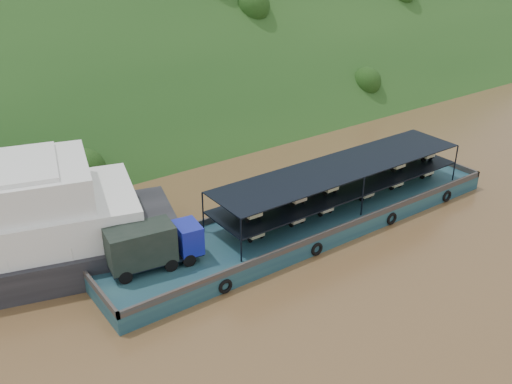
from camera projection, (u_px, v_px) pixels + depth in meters
ground at (299, 236)px, 44.67m from camera, size 160.00×160.00×0.00m
hillside at (115, 117)px, 70.96m from camera, size 140.00×39.60×39.60m
cargo_barge at (298, 219)px, 44.79m from camera, size 35.00×7.18×4.54m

